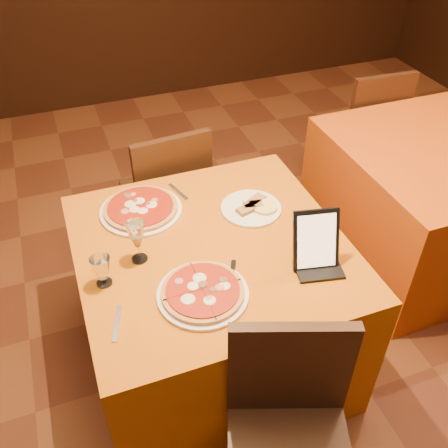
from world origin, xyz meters
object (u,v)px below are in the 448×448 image
object	(u,v)px
chair_side_far	(359,128)
pizza_near	(203,293)
wine_glass	(137,242)
water_glass	(102,271)
pizza_far	(141,209)
chair_main_far	(165,193)
tablet	(316,240)
side_table	(429,201)
main_table	(212,304)

from	to	relation	value
chair_side_far	pizza_near	xyz separation A→B (m)	(-1.58, -1.34, 0.31)
pizza_near	wine_glass	bearing A→B (deg)	122.75
water_glass	chair_side_far	bearing A→B (deg)	31.19
pizza_far	wine_glass	world-z (taller)	wine_glass
wine_glass	water_glass	size ratio (longest dim) A/B	1.46
pizza_near	wine_glass	world-z (taller)	wine_glass
chair_main_far	tablet	xyz separation A→B (m)	(0.34, -1.06, 0.41)
chair_main_far	tablet	size ratio (longest dim) A/B	3.73
wine_glass	tablet	xyz separation A→B (m)	(0.64, -0.26, 0.03)
side_table	water_glass	xyz separation A→B (m)	(-1.91, -0.37, 0.44)
wine_glass	tablet	bearing A→B (deg)	-21.80
pizza_far	pizza_near	bearing A→B (deg)	-79.98
main_table	pizza_far	xyz separation A→B (m)	(-0.22, 0.31, 0.39)
side_table	wine_glass	world-z (taller)	wine_glass
side_table	chair_side_far	xyz separation A→B (m)	(0.00, 0.78, 0.08)
side_table	tablet	distance (m)	1.33
side_table	chair_main_far	size ratio (longest dim) A/B	1.21
water_glass	tablet	bearing A→B (deg)	-12.30
pizza_near	tablet	distance (m)	0.48
water_glass	tablet	size ratio (longest dim) A/B	0.53
side_table	pizza_far	bearing A→B (deg)	179.72
wine_glass	chair_side_far	bearing A→B (deg)	31.46
side_table	wine_glass	xyz separation A→B (m)	(-1.75, -0.29, 0.47)
pizza_near	tablet	xyz separation A→B (m)	(0.47, 0.02, 0.10)
chair_main_far	chair_side_far	size ratio (longest dim) A/B	1.00
pizza_near	water_glass	distance (m)	0.38
side_table	wine_glass	bearing A→B (deg)	-170.57
pizza_near	wine_glass	xyz separation A→B (m)	(-0.18, 0.27, 0.08)
main_table	water_glass	bearing A→B (deg)	-171.36
chair_side_far	tablet	size ratio (longest dim) A/B	3.73
pizza_far	tablet	xyz separation A→B (m)	(0.57, -0.56, 0.10)
pizza_far	chair_main_far	bearing A→B (deg)	66.26
chair_main_far	wine_glass	bearing A→B (deg)	65.11
pizza_near	wine_glass	size ratio (longest dim) A/B	1.80
chair_side_far	wine_glass	xyz separation A→B (m)	(-1.75, -1.07, 0.39)
side_table	chair_side_far	bearing A→B (deg)	90.00
wine_glass	main_table	bearing A→B (deg)	-2.68
wine_glass	water_glass	xyz separation A→B (m)	(-0.16, -0.08, -0.03)
main_table	side_table	bearing A→B (deg)	11.84
chair_side_far	tablet	xyz separation A→B (m)	(-1.11, -1.33, 0.41)
pizza_near	water_glass	bearing A→B (deg)	150.13
side_table	chair_main_far	distance (m)	1.54
main_table	chair_side_far	distance (m)	1.82
main_table	pizza_far	size ratio (longest dim) A/B	3.00
chair_side_far	pizza_far	bearing A→B (deg)	28.17
tablet	water_glass	bearing A→B (deg)	179.52
main_table	chair_main_far	distance (m)	0.82
side_table	pizza_near	bearing A→B (deg)	-160.32
pizza_far	tablet	size ratio (longest dim) A/B	1.50
pizza_far	chair_side_far	bearing A→B (deg)	24.73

